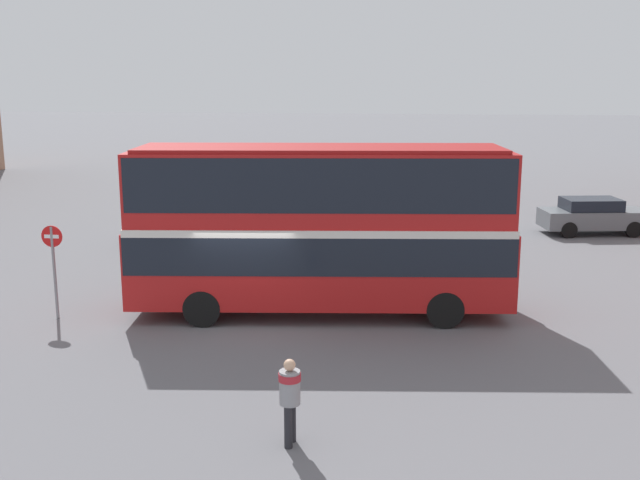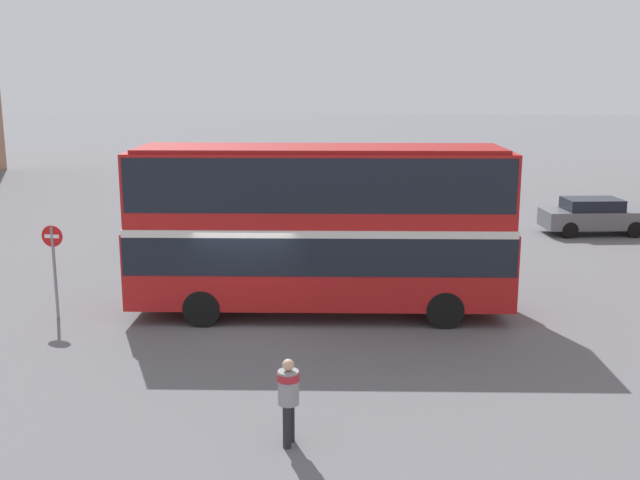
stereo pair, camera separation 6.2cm
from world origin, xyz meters
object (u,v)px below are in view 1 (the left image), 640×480
Objects in this scene: pedestrian_foreground at (290,393)px; parked_car_kerb_far at (238,193)px; double_decker_bus at (320,220)px; no_entry_sign at (53,258)px; parked_car_side_street at (198,222)px; parked_car_kerb_near at (593,216)px.

pedestrian_foreground is 24.40m from parked_car_kerb_far.
double_decker_bus reaches higher than parked_car_kerb_far.
double_decker_bus is 7.09m from no_entry_sign.
pedestrian_foreground is 17.03m from parked_car_side_street.
no_entry_sign is (-6.88, -1.42, -0.93)m from double_decker_bus.
pedestrian_foreground is at bearing -39.46° from no_entry_sign.
parked_car_side_street reaches higher than pedestrian_foreground.
double_decker_bus reaches higher than parked_car_side_street.
parked_car_kerb_far is 7.68m from parked_car_side_street.
double_decker_bus is 15.63m from parked_car_kerb_near.
double_decker_bus is 7.71m from pedestrian_foreground.
pedestrian_foreground is at bearing -76.64° from parked_car_side_street.
parked_car_kerb_near is 16.37m from parked_car_kerb_far.
parked_car_kerb_near is 1.06× the size of parked_car_kerb_far.
double_decker_bus is at bearing -63.20° from parked_car_side_street.
parked_car_side_street reaches higher than parked_car_kerb_near.
parked_car_side_street is at bearing -176.39° from parked_car_kerb_near.
parked_car_side_street is (-15.59, -3.89, 0.08)m from parked_car_kerb_near.
parked_car_kerb_near is at bearing 44.57° from double_decker_bus.
parked_car_kerb_far is (-6.78, 23.44, -0.18)m from pedestrian_foreground.
double_decker_bus is 4.08× the size of no_entry_sign.
parked_car_kerb_near is (9.67, 12.14, -1.83)m from double_decker_bus.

